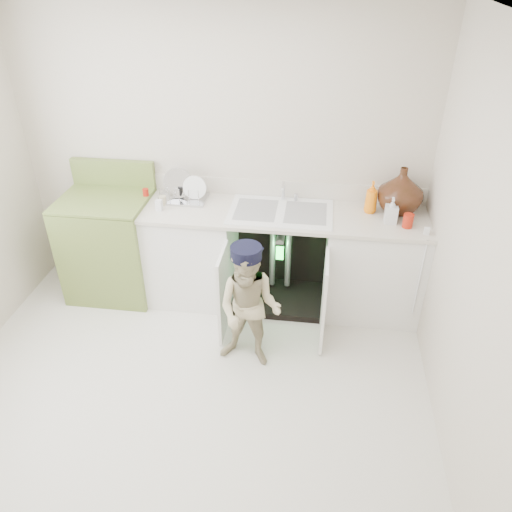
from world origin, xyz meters
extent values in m
plane|color=beige|center=(0.00, 0.00, 0.00)|extent=(3.50, 3.50, 0.00)
cube|color=beige|center=(0.00, 1.50, 1.25)|extent=(3.50, 2.50, 0.02)
cube|color=beige|center=(0.00, -1.50, 1.25)|extent=(3.50, 2.50, 0.02)
cube|color=beige|center=(1.75, 0.00, 1.25)|extent=(2.50, 3.00, 0.02)
plane|color=white|center=(0.00, 0.00, 2.50)|extent=(3.50, 3.50, 0.00)
cube|color=white|center=(-0.25, 1.20, 0.43)|extent=(0.80, 0.60, 0.86)
cube|color=white|center=(1.35, 1.20, 0.43)|extent=(0.80, 0.60, 0.86)
cube|color=black|center=(0.55, 1.47, 0.43)|extent=(0.80, 0.06, 0.86)
cube|color=black|center=(0.55, 1.20, 0.03)|extent=(0.80, 0.60, 0.06)
cylinder|color=gray|center=(0.48, 1.30, 0.45)|extent=(0.05, 0.05, 0.70)
cylinder|color=gray|center=(0.62, 1.30, 0.45)|extent=(0.05, 0.05, 0.70)
cylinder|color=gray|center=(0.55, 1.25, 0.62)|extent=(0.07, 0.18, 0.07)
cube|color=white|center=(0.15, 0.70, 0.40)|extent=(0.03, 0.40, 0.76)
cube|color=white|center=(0.95, 0.70, 0.40)|extent=(0.02, 0.40, 0.76)
cube|color=beige|center=(0.55, 1.20, 0.89)|extent=(2.44, 0.64, 0.03)
cube|color=beige|center=(0.55, 1.49, 0.98)|extent=(2.44, 0.02, 0.15)
cube|color=white|center=(0.55, 1.20, 0.90)|extent=(0.85, 0.55, 0.02)
cube|color=gray|center=(0.34, 1.20, 0.91)|extent=(0.34, 0.40, 0.01)
cube|color=gray|center=(0.76, 1.20, 0.91)|extent=(0.34, 0.40, 0.01)
cylinder|color=silver|center=(0.55, 1.42, 0.99)|extent=(0.03, 0.03, 0.17)
cylinder|color=silver|center=(0.55, 1.36, 1.06)|extent=(0.02, 0.14, 0.02)
cylinder|color=silver|center=(0.66, 1.42, 0.94)|extent=(0.04, 0.04, 0.06)
cylinder|color=white|center=(1.68, 0.89, 0.55)|extent=(0.01, 0.01, 0.70)
cube|color=white|center=(1.68, 0.98, 0.93)|extent=(0.04, 0.02, 0.06)
cube|color=silver|center=(-0.31, 1.32, 0.91)|extent=(0.41, 0.28, 0.02)
cylinder|color=silver|center=(-0.34, 1.34, 0.98)|extent=(0.26, 0.09, 0.25)
cylinder|color=white|center=(-0.20, 1.32, 0.97)|extent=(0.20, 0.05, 0.20)
cylinder|color=silver|center=(-0.47, 1.22, 0.98)|extent=(0.01, 0.01, 0.12)
cylinder|color=silver|center=(-0.39, 1.22, 0.98)|extent=(0.01, 0.01, 0.12)
cylinder|color=silver|center=(-0.31, 1.22, 0.98)|extent=(0.01, 0.01, 0.12)
cylinder|color=silver|center=(-0.23, 1.22, 0.98)|extent=(0.01, 0.01, 0.12)
cylinder|color=silver|center=(-0.14, 1.22, 0.98)|extent=(0.01, 0.01, 0.12)
imported|color=#492B14|center=(1.50, 1.34, 1.09)|extent=(0.37, 0.37, 0.38)
imported|color=orange|center=(1.27, 1.30, 1.03)|extent=(0.10, 0.10, 0.27)
imported|color=silver|center=(1.42, 1.14, 1.01)|extent=(0.10, 0.10, 0.21)
cylinder|color=#B0210F|center=(1.55, 1.08, 0.96)|extent=(0.08, 0.08, 0.11)
cylinder|color=#A3190D|center=(-0.62, 1.28, 0.95)|extent=(0.05, 0.05, 0.10)
cylinder|color=tan|center=(-0.45, 1.20, 0.94)|extent=(0.06, 0.06, 0.08)
cylinder|color=black|center=(-0.32, 1.32, 0.96)|extent=(0.04, 0.04, 0.12)
cube|color=silver|center=(-0.45, 1.10, 0.95)|extent=(0.05, 0.05, 0.09)
cube|color=olive|center=(-0.97, 1.18, 0.46)|extent=(0.75, 0.65, 0.91)
cube|color=olive|center=(-0.97, 1.18, 0.93)|extent=(0.75, 0.65, 0.02)
cube|color=olive|center=(-0.97, 1.46, 1.05)|extent=(0.75, 0.06, 0.24)
cylinder|color=black|center=(-1.16, 1.02, 0.92)|extent=(0.17, 0.17, 0.02)
cylinder|color=silver|center=(-1.16, 1.02, 0.93)|extent=(0.20, 0.20, 0.01)
cylinder|color=black|center=(-1.16, 1.33, 0.92)|extent=(0.17, 0.17, 0.02)
cylinder|color=silver|center=(-1.16, 1.33, 0.93)|extent=(0.20, 0.20, 0.01)
cylinder|color=black|center=(-0.78, 1.02, 0.92)|extent=(0.17, 0.17, 0.02)
cylinder|color=silver|center=(-0.78, 1.02, 0.93)|extent=(0.20, 0.20, 0.01)
cylinder|color=black|center=(-0.78, 1.33, 0.92)|extent=(0.17, 0.17, 0.02)
cylinder|color=silver|center=(-0.78, 1.33, 0.93)|extent=(0.20, 0.20, 0.01)
imported|color=tan|center=(0.41, 0.40, 0.50)|extent=(0.54, 0.45, 1.01)
cylinder|color=black|center=(0.41, 0.40, 0.98)|extent=(0.25, 0.25, 0.09)
cube|color=black|center=(0.42, 0.49, 0.94)|extent=(0.18, 0.12, 0.01)
cube|color=black|center=(0.58, 0.86, 0.72)|extent=(0.07, 0.01, 0.14)
cube|color=#26F23F|center=(0.58, 0.85, 0.72)|extent=(0.06, 0.00, 0.12)
camera|label=1|loc=(0.84, -2.45, 2.79)|focal=35.00mm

